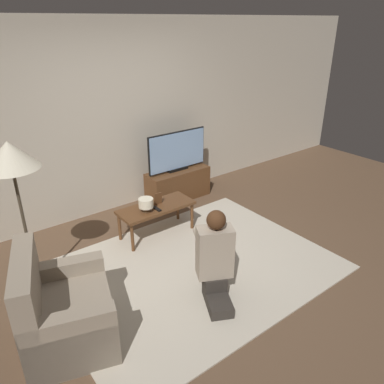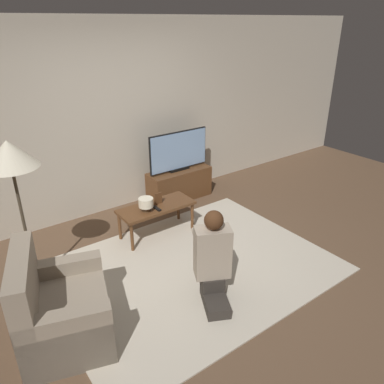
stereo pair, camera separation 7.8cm
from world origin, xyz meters
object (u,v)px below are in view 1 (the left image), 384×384
(floor_lamp, at_px, (11,162))
(armchair, at_px, (64,313))
(tv, at_px, (177,151))
(table_lamp, at_px, (146,204))
(coffee_table, at_px, (156,210))
(person_kneeling, at_px, (215,256))

(floor_lamp, distance_m, armchair, 1.41)
(tv, height_order, floor_lamp, floor_lamp)
(armchair, bearing_deg, tv, -36.71)
(tv, distance_m, table_lamp, 1.30)
(tv, distance_m, armchair, 3.01)
(coffee_table, xyz_separation_m, floor_lamp, (-1.56, -0.12, 1.02))
(tv, bearing_deg, coffee_table, -139.37)
(floor_lamp, distance_m, table_lamp, 1.64)
(armchair, height_order, person_kneeling, person_kneeling)
(armchair, distance_m, person_kneeling, 1.42)
(armchair, height_order, table_lamp, armchair)
(floor_lamp, bearing_deg, armchair, -90.29)
(coffee_table, distance_m, armchair, 1.86)
(coffee_table, relative_size, armchair, 0.94)
(tv, distance_m, coffee_table, 1.19)
(armchair, xyz_separation_m, table_lamp, (1.39, 0.96, 0.22))
(coffee_table, xyz_separation_m, table_lamp, (-0.17, -0.05, 0.15))
(tv, relative_size, armchair, 0.96)
(tv, relative_size, table_lamp, 5.47)
(tv, height_order, table_lamp, tv)
(person_kneeling, bearing_deg, floor_lamp, -15.50)
(coffee_table, xyz_separation_m, person_kneeling, (-0.19, -1.35, 0.12))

